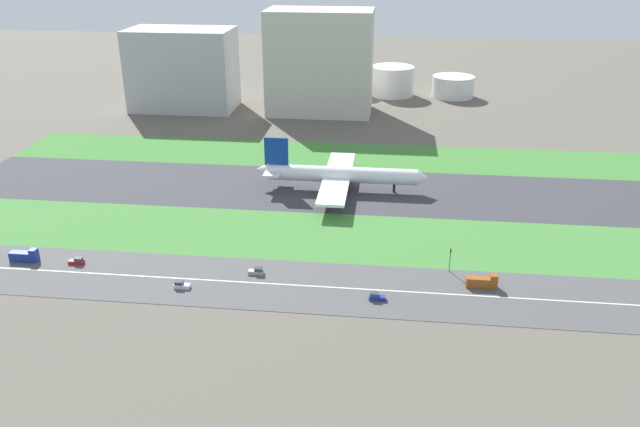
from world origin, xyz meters
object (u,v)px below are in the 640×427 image
at_px(car_3, 257,271).
at_px(hangar_building, 320,62).
at_px(car_4, 376,297).
at_px(airliner, 338,175).
at_px(truck_1, 482,282).
at_px(fuel_tank_centre, 392,81).
at_px(fuel_tank_east, 453,86).
at_px(fuel_tank_west, 351,81).
at_px(terminal_building, 183,69).
at_px(car_0, 77,261).
at_px(truck_0, 25,256).
at_px(car_1, 181,285).
at_px(traffic_light, 450,258).

xyz_separation_m(car_3, hangar_building, (-2.85, 182.00, 26.06)).
bearing_deg(hangar_building, car_4, -78.98).
height_order(airliner, truck_1, airliner).
bearing_deg(airliner, fuel_tank_centre, 83.40).
height_order(fuel_tank_centre, fuel_tank_east, fuel_tank_centre).
bearing_deg(fuel_tank_east, car_4, -98.91).
bearing_deg(fuel_tank_west, terminal_building, -153.24).
distance_m(car_3, fuel_tank_centre, 229.90).
relative_size(car_0, truck_0, 0.52).
distance_m(fuel_tank_west, fuel_tank_centre, 24.59).
height_order(car_1, hangar_building, hangar_building).
distance_m(truck_1, fuel_tank_centre, 228.79).
bearing_deg(airliner, fuel_tank_west, 92.23).
bearing_deg(airliner, truck_1, -55.88).
distance_m(traffic_light, fuel_tank_east, 219.66).
bearing_deg(truck_1, car_1, -173.07).
distance_m(car_3, car_1, 21.47).
relative_size(car_4, fuel_tank_west, 0.24).
bearing_deg(truck_0, airliner, 37.94).
bearing_deg(truck_1, truck_0, 180.00).
bearing_deg(car_0, traffic_light, 4.20).
height_order(traffic_light, fuel_tank_centre, fuel_tank_centre).
distance_m(terminal_building, fuel_tank_centre, 123.06).
distance_m(car_3, traffic_light, 55.52).
xyz_separation_m(car_0, terminal_building, (-24.31, 182.00, 20.63)).
relative_size(truck_1, terminal_building, 0.15).
height_order(terminal_building, fuel_tank_west, terminal_building).
height_order(car_0, car_3, same).
relative_size(terminal_building, fuel_tank_centre, 2.18).
bearing_deg(car_1, fuel_tank_centre, -102.97).
bearing_deg(fuel_tank_centre, hangar_building, -130.50).
bearing_deg(terminal_building, airliner, -50.07).
height_order(car_3, car_4, same).
height_order(hangar_building, fuel_tank_west, hangar_building).
relative_size(car_1, terminal_building, 0.08).
height_order(car_4, truck_0, truck_0).
bearing_deg(hangar_building, truck_1, -70.04).
height_order(car_4, truck_1, truck_1).
bearing_deg(airliner, fuel_tank_east, 71.08).
bearing_deg(car_1, fuel_tank_east, -110.94).
bearing_deg(fuel_tank_centre, car_4, -90.25).
xyz_separation_m(car_0, fuel_tank_west, (64.92, 227.00, 6.86)).
distance_m(car_1, traffic_light, 76.07).
bearing_deg(terminal_building, fuel_tank_west, 26.76).
relative_size(airliner, fuel_tank_east, 2.64).
xyz_separation_m(hangar_building, fuel_tank_west, (13.86, 45.00, -19.19)).
distance_m(car_1, car_4, 53.54).
distance_m(hangar_building, fuel_tank_east, 89.53).
relative_size(truck_1, traffic_light, 1.17).
distance_m(truck_0, fuel_tank_centre, 250.47).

